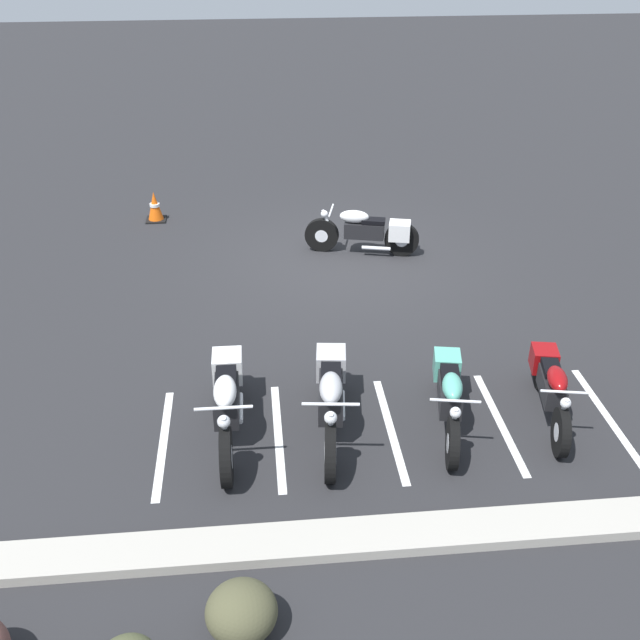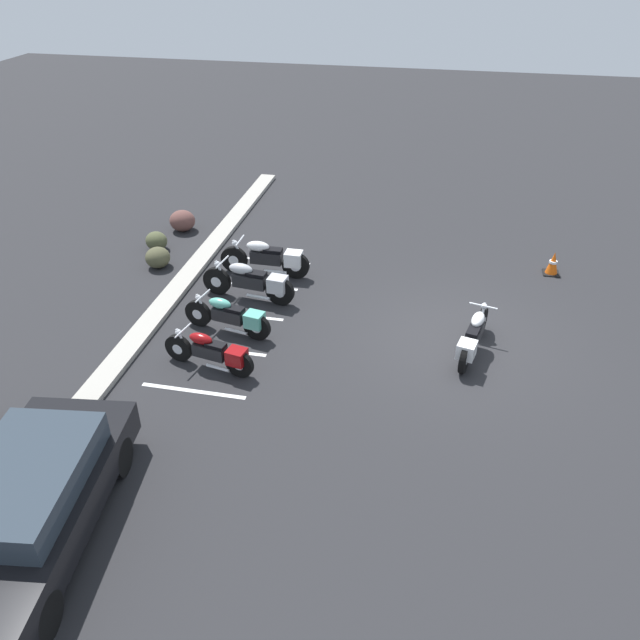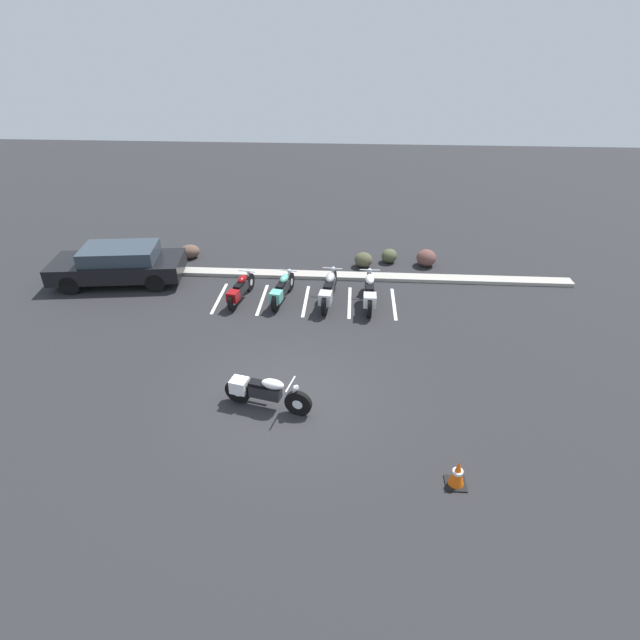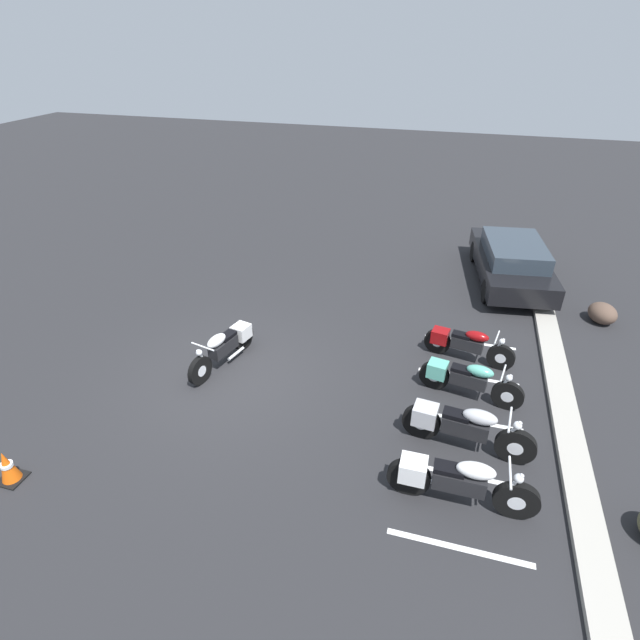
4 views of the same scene
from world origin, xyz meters
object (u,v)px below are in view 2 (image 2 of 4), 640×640
(parked_bike_0, at_px, (212,352))
(landscape_rock_3, at_px, (158,257))
(parked_bike_3, at_px, (269,258))
(traffic_cone, at_px, (553,264))
(landscape_rock_1, at_px, (182,221))
(motorcycle_white_featured, at_px, (473,337))
(landscape_rock_0, at_px, (156,241))
(parked_bike_1, at_px, (231,316))
(car_black, at_px, (28,504))
(parked_bike_2, at_px, (252,282))

(parked_bike_0, xyz_separation_m, landscape_rock_3, (3.93, 2.95, -0.15))
(parked_bike_3, distance_m, traffic_cone, 7.22)
(landscape_rock_1, xyz_separation_m, landscape_rock_3, (-2.29, -0.26, -0.03))
(landscape_rock_1, height_order, landscape_rock_3, landscape_rock_1)
(motorcycle_white_featured, xyz_separation_m, landscape_rock_0, (3.32, 8.48, -0.19))
(parked_bike_1, xyz_separation_m, parked_bike_3, (2.75, -0.08, 0.05))
(parked_bike_0, distance_m, car_black, 4.53)
(parked_bike_0, relative_size, landscape_rock_3, 3.03)
(motorcycle_white_featured, bearing_deg, parked_bike_3, 77.15)
(parked_bike_3, height_order, landscape_rock_0, parked_bike_3)
(landscape_rock_3, relative_size, traffic_cone, 1.08)
(motorcycle_white_featured, bearing_deg, car_black, 147.48)
(parked_bike_2, relative_size, landscape_rock_1, 3.13)
(parked_bike_0, relative_size, landscape_rock_1, 2.69)
(parked_bike_3, xyz_separation_m, landscape_rock_3, (-0.15, 2.97, -0.22))
(landscape_rock_1, bearing_deg, parked_bike_1, -147.32)
(parked_bike_2, xyz_separation_m, traffic_cone, (2.82, -7.10, -0.20))
(parked_bike_0, distance_m, traffic_cone, 9.04)
(landscape_rock_1, relative_size, traffic_cone, 1.22)
(car_black, xyz_separation_m, traffic_cone, (10.01, -8.19, -0.40))
(motorcycle_white_featured, bearing_deg, parked_bike_1, 106.30)
(parked_bike_3, height_order, traffic_cone, parked_bike_3)
(parked_bike_2, bearing_deg, landscape_rock_3, -14.55)
(parked_bike_0, xyz_separation_m, car_black, (-4.38, 1.12, 0.26))
(landscape_rock_3, bearing_deg, car_black, -167.62)
(motorcycle_white_featured, distance_m, parked_bike_2, 5.24)
(parked_bike_0, height_order, car_black, car_black)
(motorcycle_white_featured, height_order, parked_bike_3, parked_bike_3)
(parked_bike_3, bearing_deg, parked_bike_1, 88.63)
(landscape_rock_0, bearing_deg, landscape_rock_3, -153.83)
(landscape_rock_1, bearing_deg, parked_bike_0, -152.78)
(motorcycle_white_featured, relative_size, landscape_rock_0, 3.36)
(parked_bike_0, height_order, traffic_cone, parked_bike_0)
(parked_bike_2, xyz_separation_m, landscape_rock_1, (3.42, 3.17, -0.18))
(parked_bike_1, relative_size, landscape_rock_3, 3.14)
(landscape_rock_0, xyz_separation_m, traffic_cone, (0.73, -10.49, 0.03))
(parked_bike_2, bearing_deg, parked_bike_0, 97.09)
(parked_bike_3, xyz_separation_m, landscape_rock_0, (0.81, 3.44, -0.23))
(parked_bike_1, height_order, parked_bike_3, parked_bike_3)
(landscape_rock_1, distance_m, landscape_rock_3, 2.31)
(landscape_rock_0, bearing_deg, parked_bike_0, -145.06)
(parked_bike_0, relative_size, landscape_rock_0, 3.21)
(parked_bike_3, bearing_deg, parked_bike_2, 88.11)
(parked_bike_0, height_order, parked_bike_1, parked_bike_1)
(parked_bike_2, bearing_deg, landscape_rock_1, -40.63)
(car_black, bearing_deg, landscape_rock_0, -173.68)
(motorcycle_white_featured, bearing_deg, landscape_rock_3, 87.16)
(parked_bike_0, relative_size, traffic_cone, 3.27)
(motorcycle_white_featured, relative_size, parked_bike_1, 1.01)
(parked_bike_2, distance_m, traffic_cone, 7.64)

